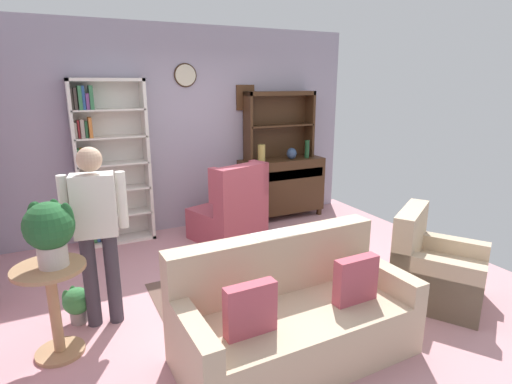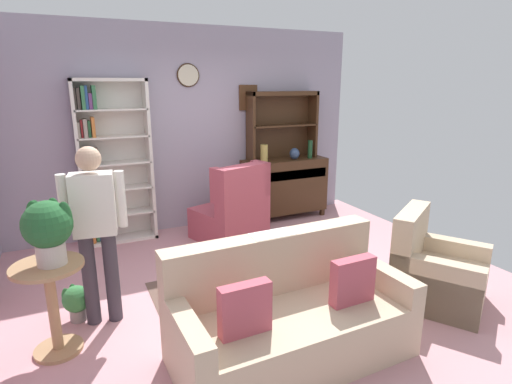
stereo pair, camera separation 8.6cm
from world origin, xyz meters
The scene contains 18 objects.
ground_plane centered at (0.00, 0.00, -0.01)m, with size 5.40×4.60×0.02m, color #C68C93.
wall_back centered at (0.00, 2.13, 1.41)m, with size 5.00×0.09×2.80m.
area_rug centered at (0.20, -0.30, 0.00)m, with size 2.48×1.67×0.01m, color brown.
bookshelf centered at (-1.15, 1.95, 1.06)m, with size 0.90×0.30×2.10m.
sideboard centered at (1.36, 1.86, 0.51)m, with size 1.30×0.45×0.92m.
sideboard_hutch centered at (1.36, 1.97, 1.56)m, with size 1.10×0.26×1.00m.
vase_tall centered at (0.97, 1.78, 1.05)m, with size 0.11×0.11×0.26m, color tan.
vase_round centered at (1.49, 1.79, 1.01)m, with size 0.15×0.15×0.17m, color #33476B.
bottle_wine centered at (1.75, 1.77, 1.06)m, with size 0.07×0.07×0.28m, color #194223.
couch_floral centered at (-0.24, -1.11, 0.31)m, with size 1.82×0.90×0.90m.
armchair_floral centered at (1.42, -1.00, 0.29)m, with size 1.05×1.06×0.88m.
wingback_chair centered at (0.27, 1.28, 0.38)m, with size 0.99×1.01×1.05m.
plant_stand centered at (-1.86, -0.32, 0.45)m, with size 0.52×0.52×0.74m.
potted_plant_large centered at (-1.82, -0.32, 1.03)m, with size 0.35×0.35×0.49m.
potted_plant_small centered at (-1.70, 0.09, 0.19)m, with size 0.24×0.24×0.33m.
person_reading centered at (-1.48, -0.02, 0.91)m, with size 0.53×0.25×1.56m.
coffee_table centered at (0.01, -0.25, 0.35)m, with size 0.80×0.50×0.42m.
book_stack centered at (0.06, -0.32, 0.44)m, with size 0.21×0.16×0.06m.
Camera 1 is at (-1.72, -3.48, 2.05)m, focal length 28.81 mm.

